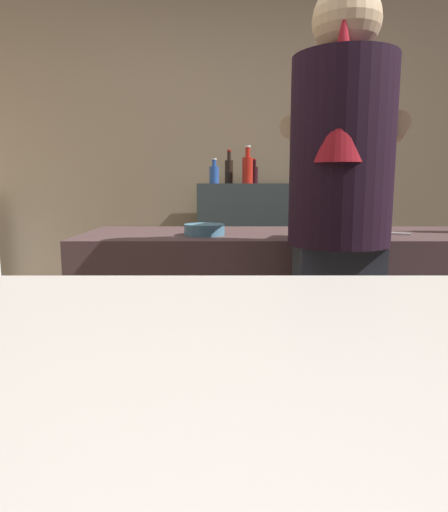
{
  "coord_description": "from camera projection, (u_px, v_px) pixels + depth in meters",
  "views": [
    {
      "loc": [
        -0.09,
        -1.34,
        1.14
      ],
      "look_at": [
        -0.08,
        -0.75,
        1.04
      ],
      "focal_mm": 32.03,
      "sensor_mm": 36.0,
      "label": 1
    }
  ],
  "objects": [
    {
      "name": "chefs_knife",
      "position": [
        378.0,
        233.0,
        1.96
      ],
      "size": [
        0.23,
        0.12,
        0.01
      ],
      "primitive_type": "cube",
      "rotation": [
        0.0,
        0.0,
        -0.39
      ],
      "color": "silver",
      "rests_on": "prep_counter"
    },
    {
      "name": "bottle_hot_sauce",
      "position": [
        212.0,
        174.0,
        3.17
      ],
      "size": [
        0.07,
        0.07,
        0.17
      ],
      "color": "#2A51A0",
      "rests_on": "back_shelf"
    },
    {
      "name": "mixing_bowl",
      "position": [
        203.0,
        230.0,
        1.91
      ],
      "size": [
        0.17,
        0.17,
        0.05
      ],
      "primitive_type": "cylinder",
      "color": "teal",
      "rests_on": "prep_counter"
    },
    {
      "name": "back_shelf",
      "position": [
        249.0,
        263.0,
        3.31
      ],
      "size": [
        0.75,
        0.36,
        1.14
      ],
      "primitive_type": "cube",
      "color": "#333E3D",
      "rests_on": "ground"
    },
    {
      "name": "bottle_olive_oil",
      "position": [
        246.0,
        169.0,
        3.19
      ],
      "size": [
        0.07,
        0.07,
        0.26
      ],
      "color": "red",
      "rests_on": "back_shelf"
    },
    {
      "name": "wall_back",
      "position": [
        233.0,
        155.0,
        3.46
      ],
      "size": [
        5.2,
        0.1,
        2.7
      ],
      "primitive_type": "cube",
      "color": "#927E5F",
      "rests_on": "ground"
    },
    {
      "name": "bottle_vinegar",
      "position": [
        252.0,
        174.0,
        3.26
      ],
      "size": [
        0.05,
        0.05,
        0.17
      ],
      "color": "black",
      "rests_on": "back_shelf"
    },
    {
      "name": "bottle_soy",
      "position": [
        227.0,
        170.0,
        3.27
      ],
      "size": [
        0.06,
        0.06,
        0.24
      ],
      "color": "black",
      "rests_on": "back_shelf"
    },
    {
      "name": "bartender",
      "position": [
        337.0,
        218.0,
        1.54
      ],
      "size": [
        0.5,
        0.55,
        1.76
      ],
      "rotation": [
        0.0,
        0.0,
        1.25
      ],
      "color": "#2A2F38",
      "rests_on": "ground"
    },
    {
      "name": "prep_counter",
      "position": [
        318.0,
        333.0,
        2.08
      ],
      "size": [
        2.1,
        0.6,
        0.92
      ],
      "primitive_type": "cube",
      "color": "#4D3736",
      "rests_on": "ground"
    }
  ]
}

